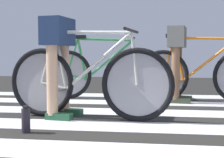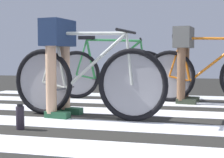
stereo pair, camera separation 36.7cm
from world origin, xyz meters
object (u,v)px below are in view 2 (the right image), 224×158
Objects in this scene: cyclist_2_of_3 at (184,54)px; water_bottle at (20,117)px; cyclist_1_of_3 at (58,54)px; bicycle_3_of_3 at (110,73)px; bicycle_1_of_3 at (85,81)px; bicycle_2_of_3 at (207,75)px.

cyclist_2_of_3 is 4.58× the size of water_bottle.
cyclist_1_of_3 is 0.89m from water_bottle.
bicycle_3_of_3 is at bearing 90.91° from cyclist_1_of_3.
bicycle_1_of_3 is 0.80m from water_bottle.
cyclist_1_of_3 is 0.59× the size of bicycle_2_of_3.
bicycle_2_of_3 reaches higher than water_bottle.
bicycle_1_of_3 is at bearing -124.69° from bicycle_2_of_3.
cyclist_1_of_3 reaches higher than bicycle_3_of_3.
cyclist_1_of_3 is (-0.31, 0.05, 0.28)m from bicycle_1_of_3.
water_bottle is at bearing -104.26° from bicycle_3_of_3.
bicycle_1_of_3 is 7.68× the size of water_bottle.
cyclist_1_of_3 is at bearing -131.88° from bicycle_2_of_3.
water_bottle is at bearing -114.39° from cyclist_2_of_3.
bicycle_1_of_3 is 1.52m from bicycle_3_of_3.
bicycle_1_of_3 and bicycle_2_of_3 have the same top height.
cyclist_1_of_3 is 1.51m from bicycle_3_of_3.
bicycle_3_of_3 is (-0.10, 1.51, 0.00)m from bicycle_1_of_3.
bicycle_1_of_3 is 1.70m from cyclist_2_of_3.
water_bottle is (-1.35, -2.02, -0.56)m from cyclist_2_of_3.
cyclist_1_of_3 is 1.83m from cyclist_2_of_3.
cyclist_2_of_3 is at bearing 56.26° from water_bottle.
bicycle_2_of_3 is at bearing 54.73° from bicycle_1_of_3.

